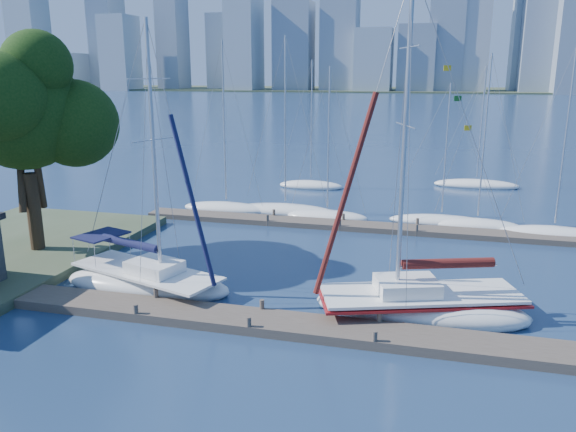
# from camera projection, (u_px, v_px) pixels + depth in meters

# --- Properties ---
(ground) EXTENTS (700.00, 700.00, 0.00)m
(ground) POSITION_uv_depth(u_px,v_px,m) (256.00, 326.00, 23.35)
(ground) COLOR navy
(ground) RESTS_ON ground
(near_dock) EXTENTS (26.00, 2.00, 0.40)m
(near_dock) POSITION_uv_depth(u_px,v_px,m) (256.00, 322.00, 23.30)
(near_dock) COLOR #4A4036
(near_dock) RESTS_ON ground
(far_dock) EXTENTS (30.00, 1.80, 0.36)m
(far_dock) POSITION_uv_depth(u_px,v_px,m) (356.00, 226.00, 37.83)
(far_dock) COLOR #4A4036
(far_dock) RESTS_ON ground
(far_shore) EXTENTS (800.00, 100.00, 1.50)m
(far_shore) POSITION_uv_depth(u_px,v_px,m) (424.00, 90.00, 323.41)
(far_shore) COLOR #38472D
(far_shore) RESTS_ON ground
(tree) EXTENTS (9.09, 8.31, 12.39)m
(tree) POSITION_uv_depth(u_px,v_px,m) (23.00, 108.00, 29.96)
(tree) COLOR #312316
(tree) RESTS_ON ground
(sailboat_navy) EXTENTS (8.95, 5.26, 13.11)m
(sailboat_navy) POSITION_uv_depth(u_px,v_px,m) (146.00, 270.00, 27.03)
(sailboat_navy) COLOR white
(sailboat_navy) RESTS_ON ground
(sailboat_maroon) EXTENTS (9.62, 5.80, 14.68)m
(sailboat_maroon) POSITION_uv_depth(u_px,v_px,m) (421.00, 292.00, 24.11)
(sailboat_maroon) COLOR white
(sailboat_maroon) RESTS_ON ground
(bg_boat_0) EXTENTS (7.14, 4.26, 12.79)m
(bg_boat_0) POSITION_uv_depth(u_px,v_px,m) (227.00, 208.00, 42.57)
(bg_boat_0) COLOR white
(bg_boat_0) RESTS_ON ground
(bg_boat_1) EXTENTS (7.92, 5.20, 13.07)m
(bg_boat_1) POSITION_uv_depth(u_px,v_px,m) (285.00, 210.00, 41.89)
(bg_boat_1) COLOR white
(bg_boat_1) RESTS_ON ground
(bg_boat_2) EXTENTS (6.23, 3.69, 10.98)m
(bg_boat_2) POSITION_uv_depth(u_px,v_px,m) (327.00, 216.00, 40.13)
(bg_boat_2) COLOR white
(bg_boat_2) RESTS_ON ground
(bg_boat_3) EXTENTS (7.23, 2.01, 9.87)m
(bg_boat_3) POSITION_uv_depth(u_px,v_px,m) (441.00, 221.00, 39.00)
(bg_boat_3) COLOR white
(bg_boat_3) RESTS_ON ground
(bg_boat_4) EXTENTS (6.10, 3.14, 11.73)m
(bg_boat_4) POSITION_uv_depth(u_px,v_px,m) (477.00, 225.00, 37.97)
(bg_boat_4) COLOR white
(bg_boat_4) RESTS_ON ground
(bg_boat_5) EXTENTS (6.77, 2.26, 12.11)m
(bg_boat_5) POSITION_uv_depth(u_px,v_px,m) (554.00, 233.00, 35.91)
(bg_boat_5) COLOR white
(bg_boat_5) RESTS_ON ground
(bg_boat_6) EXTENTS (5.99, 2.40, 11.62)m
(bg_boat_6) POSITION_uv_depth(u_px,v_px,m) (311.00, 185.00, 51.15)
(bg_boat_6) COLOR white
(bg_boat_6) RESTS_ON ground
(bg_boat_7) EXTENTS (7.83, 3.54, 11.17)m
(bg_boat_7) POSITION_uv_depth(u_px,v_px,m) (476.00, 185.00, 51.49)
(bg_boat_7) COLOR white
(bg_boat_7) RESTS_ON ground
(skyline) EXTENTS (503.86, 51.31, 103.21)m
(skyline) POSITION_uv_depth(u_px,v_px,m) (468.00, 21.00, 282.30)
(skyline) COLOR #7E93A3
(skyline) RESTS_ON ground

